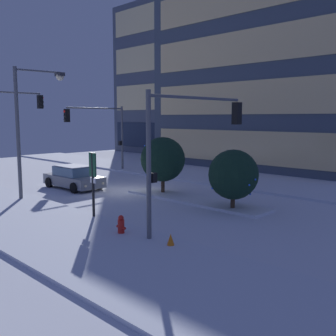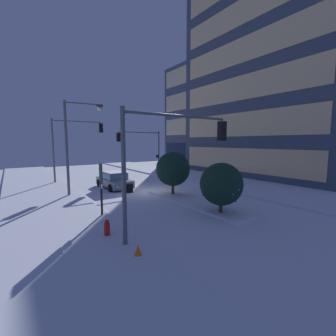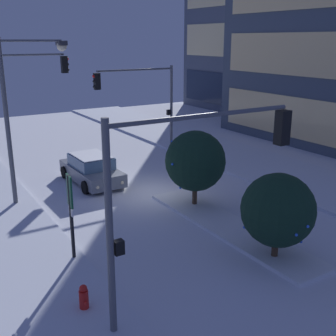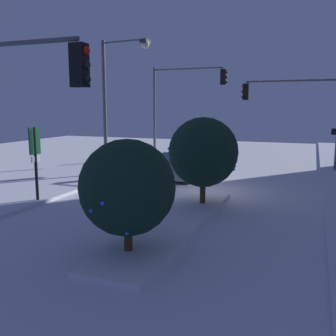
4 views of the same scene
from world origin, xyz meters
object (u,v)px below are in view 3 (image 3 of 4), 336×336
Objects in this scene: traffic_light_corner_near_right at (193,173)px; fire_hydrant at (84,299)px; street_lamp_arched at (24,98)px; decorated_tree_left_of_median at (278,210)px; car_near at (92,169)px; traffic_light_corner_far_left at (141,92)px; traffic_light_corner_near_left at (17,86)px; parking_info_sign at (71,207)px; decorated_tree_median at (195,161)px.

traffic_light_corner_near_right is 4.60m from fire_hydrant.
decorated_tree_left_of_median is at bearing -55.16° from street_lamp_arched.
car_near is 0.80× the size of traffic_light_corner_far_left.
street_lamp_arched is at bearing -150.14° from decorated_tree_left_of_median.
traffic_light_corner_near_left reaches higher than traffic_light_corner_far_left.
traffic_light_corner_far_left is 0.98× the size of traffic_light_corner_near_right.
traffic_light_corner_near_left is at bearing 91.09° from traffic_light_corner_near_right.
street_lamp_arched is 2.40× the size of decorated_tree_left_of_median.
parking_info_sign is at bearing 52.89° from traffic_light_corner_far_left.
street_lamp_arched is 11.55m from decorated_tree_left_of_median.
street_lamp_arched reaches higher than traffic_light_corner_near_right.
decorated_tree_median is (10.22, -2.85, -1.78)m from traffic_light_corner_far_left.
decorated_tree_median is (5.60, 2.63, 1.41)m from car_near.
parking_info_sign is (-2.90, 0.75, 1.55)m from fire_hydrant.
fire_hydrant is at bearing -95.12° from decorated_tree_left_of_median.
traffic_light_corner_far_left is at bearing 38.80° from street_lamp_arched.
traffic_light_corner_far_left is at bearing 146.55° from fire_hydrant.
street_lamp_arched reaches higher than decorated_tree_median.
traffic_light_corner_near_left reaches higher than traffic_light_corner_near_right.
car_near is at bearing 156.88° from fire_hydrant.
traffic_light_corner_near_left is (-0.94, -7.58, 0.71)m from traffic_light_corner_far_left.
fire_hydrant is (15.02, -9.92, -3.50)m from traffic_light_corner_far_left.
decorated_tree_median reaches higher than fire_hydrant.
decorated_tree_median reaches higher than decorated_tree_left_of_median.
car_near is at bearing 81.36° from traffic_light_corner_near_right.
decorated_tree_left_of_median is (-0.70, 3.94, -2.13)m from traffic_light_corner_near_right.
traffic_light_corner_far_left is at bearing 168.03° from decorated_tree_left_of_median.
parking_info_sign is (-4.19, -1.91, -1.98)m from traffic_light_corner_near_right.
decorated_tree_median is (-1.90, 6.32, 0.17)m from parking_info_sign.
traffic_light_corner_near_right is 4.53m from decorated_tree_left_of_median.
street_lamp_arched is 7.85m from decorated_tree_median.
traffic_light_corner_near_right is at bearing -80.00° from decorated_tree_left_of_median.
car_near is 1.50× the size of decorated_tree_left_of_median.
traffic_light_corner_near_left is 16.67m from fire_hydrant.
car_near is at bearing 69.03° from parking_info_sign.
fire_hydrant is at bearing -98.33° from traffic_light_corner_near_left.
car_near is 1.50× the size of parking_info_sign.
traffic_light_corner_near_left is 1.12× the size of traffic_light_corner_near_right.
traffic_light_corner_near_left is 17.32m from decorated_tree_left_of_median.
traffic_light_corner_near_right reaches higher than traffic_light_corner_far_left.
street_lamp_arched is at bearing 33.83° from traffic_light_corner_far_left.
car_near is at bearing -69.25° from traffic_light_corner_near_left.
traffic_light_corner_far_left is 1.89× the size of parking_info_sign.
fire_hydrant is (15.96, -2.34, -4.20)m from traffic_light_corner_near_left.
decorated_tree_left_of_median is (11.00, 2.17, 1.09)m from car_near.
decorated_tree_left_of_median is (9.67, 5.55, -2.99)m from street_lamp_arched.
traffic_light_corner_near_left reaches higher than decorated_tree_left_of_median.
traffic_light_corner_near_right reaches higher than decorated_tree_median.
traffic_light_corner_far_left is 10.75m from decorated_tree_median.
fire_hydrant is 8.72m from decorated_tree_median.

